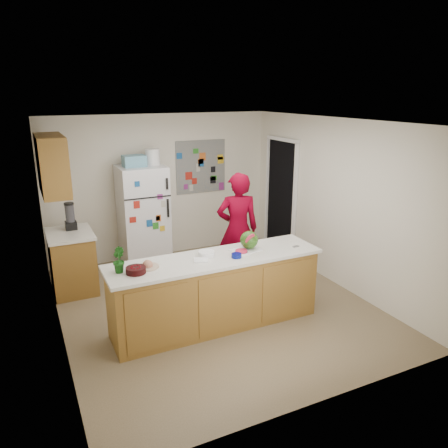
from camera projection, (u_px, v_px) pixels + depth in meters
name	position (u px, v px, depth m)	size (l,w,h in m)	color
floor	(214.00, 305.00, 6.10)	(4.00, 4.50, 0.02)	brown
wall_back	(161.00, 186.00, 7.68)	(4.00, 0.02, 2.50)	beige
wall_left	(51.00, 240.00, 4.90)	(0.02, 4.50, 2.50)	beige
wall_right	(336.00, 203.00, 6.56)	(0.02, 4.50, 2.50)	beige
ceiling	(213.00, 121.00, 5.36)	(4.00, 4.50, 0.02)	white
doorway	(281.00, 198.00, 7.87)	(0.03, 0.85, 2.04)	black
peninsula_base	(216.00, 293.00, 5.45)	(2.60, 0.62, 0.88)	brown
peninsula_top	(216.00, 259.00, 5.32)	(2.68, 0.70, 0.04)	silver
side_counter_base	(72.00, 263.00, 6.44)	(0.60, 0.80, 0.86)	brown
side_counter_top	(69.00, 234.00, 6.31)	(0.64, 0.84, 0.04)	silver
upper_cabinets	(52.00, 165.00, 5.92)	(0.35, 1.00, 0.80)	brown
refrigerator	(143.00, 217.00, 7.29)	(0.75, 0.70, 1.70)	silver
fridge_top_bin	(134.00, 161.00, 6.97)	(0.35, 0.28, 0.18)	#5999B2
photo_collage	(201.00, 167.00, 7.88)	(0.95, 0.01, 0.95)	slate
person	(238.00, 229.00, 6.56)	(0.63, 0.41, 1.73)	#680014
blender_appliance	(70.00, 217.00, 6.40)	(0.13, 0.13, 0.38)	black
cutting_board	(246.00, 250.00, 5.54)	(0.35, 0.26, 0.01)	white
watermelon	(249.00, 240.00, 5.54)	(0.23, 0.23, 0.23)	#1E560F
watermelon_slice	(241.00, 251.00, 5.45)	(0.15, 0.15, 0.02)	red
cherry_bowl	(136.00, 270.00, 4.84)	(0.22, 0.22, 0.07)	black
white_bowl	(207.00, 254.00, 5.35)	(0.20, 0.20, 0.06)	white
cobalt_bowl	(236.00, 256.00, 5.30)	(0.13, 0.13, 0.05)	#061060
plate	(148.00, 267.00, 5.00)	(0.26, 0.26, 0.02)	#B9AB8B
paper_towel	(201.00, 260.00, 5.20)	(0.16, 0.15, 0.02)	silver
keys	(296.00, 246.00, 5.67)	(0.08, 0.04, 0.01)	gray
potted_plant	(118.00, 260.00, 4.84)	(0.16, 0.13, 0.29)	#1D4212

